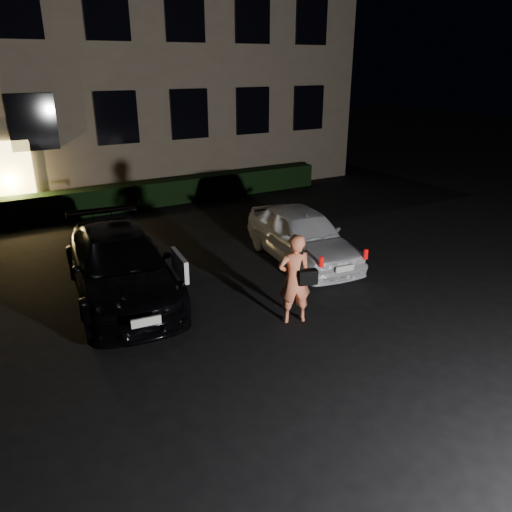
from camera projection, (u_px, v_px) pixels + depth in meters
ground at (307, 350)px, 8.77m from camera, size 80.00×80.00×0.00m
building at (79, 26)px, 18.66m from camera, size 20.00×8.11×12.00m
hedge at (128, 197)px, 17.07m from camera, size 15.00×0.70×0.85m
sedan at (120, 265)px, 10.56m from camera, size 2.49×5.06×1.41m
hatch at (302, 235)px, 12.50m from camera, size 2.07×4.16×1.36m
man at (295, 279)px, 9.44m from camera, size 0.75×0.60×1.78m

